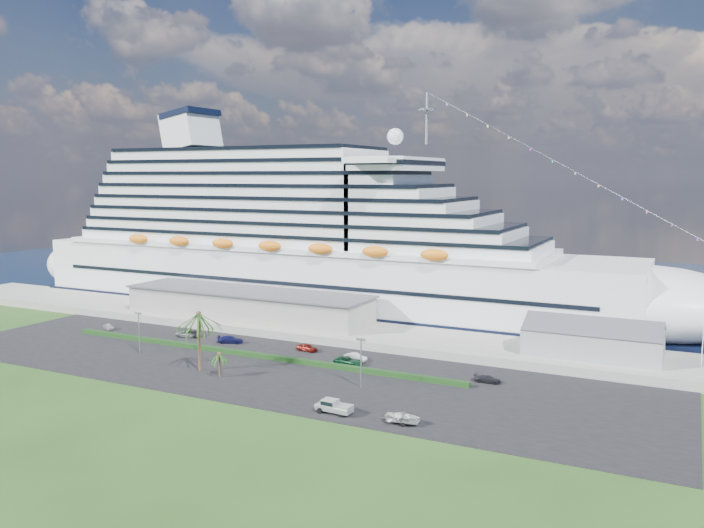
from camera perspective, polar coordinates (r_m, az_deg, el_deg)
The scene contains 23 objects.
ground at distance 117.88m, azimuth -9.91°, elevation -9.88°, with size 420.00×420.00×0.00m, color #214416.
asphalt_lot at distance 126.48m, azimuth -6.92°, elevation -8.60°, with size 140.00×38.00×0.12m, color black.
wharf at distance 150.50m, azimuth -0.81°, elevation -5.62°, with size 240.00×20.00×1.80m, color gray.
water at distance 232.92m, azimuth 9.42°, elevation -1.29°, with size 420.00×160.00×0.02m, color #0B1832.
cruise_ship at distance 178.95m, azimuth -3.41°, elevation 1.58°, with size 191.00×38.00×54.00m.
terminal_building at distance 162.43m, azimuth -8.68°, elevation -3.25°, with size 61.00×15.00×6.30m.
port_shed at distance 134.60m, azimuth 19.38°, elevation -6.08°, with size 24.00×12.31×7.37m.
flagpole at distance 132.91m, azimuth 27.21°, elevation -4.95°, with size 1.08×0.16×12.00m.
hedge at distance 134.69m, azimuth -8.61°, elevation -7.41°, with size 88.00×1.10×0.90m, color black.
lamp_post_left at distance 140.07m, azimuth -17.29°, elevation -5.08°, with size 1.60×0.35×8.27m.
lamp_post_right at distance 112.97m, azimuth 0.76°, elevation -7.72°, with size 1.60×0.35×8.27m.
palm_tall at distance 124.60m, azimuth -12.63°, elevation -4.64°, with size 8.82×8.82×11.13m.
palm_short at distance 121.40m, azimuth -10.97°, elevation -7.60°, with size 3.53×3.53×4.56m.
parked_car_0 at distance 164.99m, azimuth -19.58°, elevation -4.94°, with size 1.55×3.86×1.32m, color #B2B1B3.
parked_car_1 at distance 152.69m, azimuth -13.01°, elevation -5.67°, with size 1.37×3.94×1.30m, color black.
parked_car_2 at distance 152.85m, azimuth -13.60°, elevation -5.69°, with size 2.05×4.45×1.24m, color gray.
parked_car_3 at distance 145.56m, azimuth -10.08°, elevation -6.19°, with size 2.18×5.36×1.56m, color #15164A.
parked_car_4 at distance 137.14m, azimuth -3.76°, elevation -6.94°, with size 1.78×4.42×1.51m, color #60120C.
parked_car_5 at distance 129.90m, azimuth 0.29°, elevation -7.75°, with size 1.54×4.40×1.45m, color silver.
parked_car_6 at distance 127.02m, azimuth -0.27°, elevation -8.08°, with size 2.60×5.64×1.57m, color #0D371F.
parked_car_7 at distance 119.19m, azimuth 11.20°, elevation -9.33°, with size 1.83×4.51×1.31m, color black.
pickup_truck at distance 102.58m, azimuth -1.54°, elevation -11.72°, with size 5.70×2.36×1.98m.
boat_trailer at distance 98.47m, azimuth 4.24°, elevation -12.57°, with size 5.89×4.21×1.65m.
Camera 1 is at (67.42, -90.21, 34.80)m, focal length 35.00 mm.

